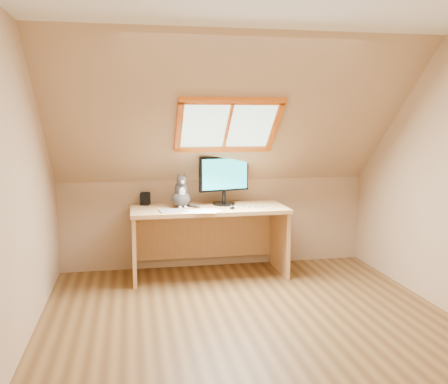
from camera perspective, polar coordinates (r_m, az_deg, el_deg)
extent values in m
plane|color=brown|center=(4.27, 3.17, -14.85)|extent=(3.50, 3.50, 0.00)
cube|color=tan|center=(2.32, 13.75, -3.77)|extent=(3.50, 0.02, 2.40)
cube|color=tan|center=(3.93, -22.32, 0.68)|extent=(0.02, 3.50, 2.40)
cube|color=tan|center=(5.77, -0.93, -3.53)|extent=(3.50, 0.02, 1.00)
cube|color=tan|center=(4.88, 0.58, 8.53)|extent=(3.50, 1.56, 1.41)
cube|color=#B2E0CC|center=(4.96, 0.40, 7.71)|extent=(0.90, 0.53, 0.48)
cube|color=orange|center=(4.96, 0.40, 7.71)|extent=(1.02, 0.64, 0.59)
cube|color=#E0A86A|center=(5.34, -1.77, -1.93)|extent=(1.65, 0.72, 0.04)
cube|color=#E0A86A|center=(5.36, -10.24, -6.14)|extent=(0.04, 0.65, 0.71)
cube|color=#E0A86A|center=(5.59, 6.37, -5.45)|extent=(0.04, 0.65, 0.71)
cube|color=#E0A86A|center=(5.74, -2.26, -5.06)|extent=(1.55, 0.03, 0.50)
cylinder|color=black|center=(5.46, -0.01, -1.36)|extent=(0.24, 0.24, 0.02)
cylinder|color=black|center=(5.45, -0.01, -0.56)|extent=(0.04, 0.04, 0.13)
cube|color=black|center=(5.42, -0.01, 2.09)|extent=(0.57, 0.19, 0.37)
cube|color=#0570C2|center=(5.39, 0.12, 2.06)|extent=(0.51, 0.14, 0.33)
ellipsoid|color=#46403D|center=(5.33, -4.97, -0.79)|extent=(0.23, 0.27, 0.18)
ellipsoid|color=#46403D|center=(5.30, -4.95, 0.28)|extent=(0.15, 0.15, 0.19)
ellipsoid|color=silver|center=(5.25, -4.81, -0.02)|extent=(0.07, 0.04, 0.11)
ellipsoid|color=#46403D|center=(5.25, -4.86, 1.37)|extent=(0.12, 0.11, 0.10)
sphere|color=silver|center=(5.21, -4.76, 1.14)|extent=(0.04, 0.04, 0.04)
cone|color=#46403D|center=(5.25, -5.27, 1.91)|extent=(0.05, 0.05, 0.06)
cone|color=#46403D|center=(5.27, -4.56, 1.94)|extent=(0.05, 0.05, 0.06)
cube|color=black|center=(5.51, -9.00, -0.77)|extent=(0.12, 0.12, 0.14)
cube|color=#B2B2B7|center=(5.10, -5.85, -2.15)|extent=(0.29, 0.23, 0.01)
ellipsoid|color=black|center=(5.18, 0.94, -1.84)|extent=(0.09, 0.11, 0.03)
cube|color=white|center=(5.07, -2.71, -2.24)|extent=(0.33, 0.27, 0.00)
cube|color=white|center=(5.07, -2.71, -2.22)|extent=(0.32, 0.24, 0.00)
cube|color=white|center=(5.07, -2.71, -2.20)|extent=(0.35, 0.30, 0.00)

